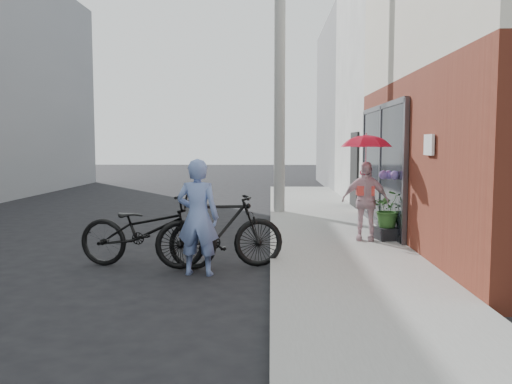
{
  "coord_description": "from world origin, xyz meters",
  "views": [
    {
      "loc": [
        0.88,
        -7.67,
        1.83
      ],
      "look_at": [
        0.66,
        0.55,
        1.1
      ],
      "focal_mm": 38.0,
      "sensor_mm": 36.0,
      "label": 1
    }
  ],
  "objects_px": {
    "utility_pole": "(280,77)",
    "planter": "(388,233)",
    "kimono_woman": "(365,201)",
    "bike_left": "(148,230)",
    "bike_right": "(220,230)",
    "officer": "(198,217)"
  },
  "relations": [
    {
      "from": "utility_pole",
      "to": "planter",
      "type": "height_order",
      "value": "utility_pole"
    },
    {
      "from": "utility_pole",
      "to": "kimono_woman",
      "type": "bearing_deg",
      "value": -70.19
    },
    {
      "from": "bike_left",
      "to": "bike_right",
      "type": "height_order",
      "value": "bike_right"
    },
    {
      "from": "bike_left",
      "to": "kimono_woman",
      "type": "relative_size",
      "value": 1.5
    },
    {
      "from": "kimono_woman",
      "to": "planter",
      "type": "distance_m",
      "value": 0.74
    },
    {
      "from": "bike_left",
      "to": "planter",
      "type": "xyz_separation_m",
      "value": [
        3.94,
        1.78,
        -0.32
      ]
    },
    {
      "from": "officer",
      "to": "bike_right",
      "type": "bearing_deg",
      "value": -114.61
    },
    {
      "from": "bike_left",
      "to": "bike_right",
      "type": "bearing_deg",
      "value": -82.72
    },
    {
      "from": "bike_left",
      "to": "officer",
      "type": "bearing_deg",
      "value": -110.27
    },
    {
      "from": "bike_left",
      "to": "kimono_woman",
      "type": "distance_m",
      "value": 3.91
    },
    {
      "from": "planter",
      "to": "officer",
      "type": "bearing_deg",
      "value": -144.53
    },
    {
      "from": "kimono_woman",
      "to": "planter",
      "type": "relative_size",
      "value": 3.38
    },
    {
      "from": "officer",
      "to": "kimono_woman",
      "type": "bearing_deg",
      "value": -133.77
    },
    {
      "from": "officer",
      "to": "utility_pole",
      "type": "bearing_deg",
      "value": -93.77
    },
    {
      "from": "bike_right",
      "to": "planter",
      "type": "relative_size",
      "value": 4.54
    },
    {
      "from": "officer",
      "to": "bike_left",
      "type": "height_order",
      "value": "officer"
    },
    {
      "from": "utility_pole",
      "to": "officer",
      "type": "bearing_deg",
      "value": -101.16
    },
    {
      "from": "utility_pole",
      "to": "kimono_woman",
      "type": "relative_size",
      "value": 4.99
    },
    {
      "from": "officer",
      "to": "planter",
      "type": "height_order",
      "value": "officer"
    },
    {
      "from": "officer",
      "to": "bike_left",
      "type": "bearing_deg",
      "value": -21.44
    },
    {
      "from": "utility_pole",
      "to": "officer",
      "type": "xyz_separation_m",
      "value": [
        -1.23,
        -6.23,
        -2.68
      ]
    },
    {
      "from": "kimono_woman",
      "to": "utility_pole",
      "type": "bearing_deg",
      "value": 123.64
    }
  ]
}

